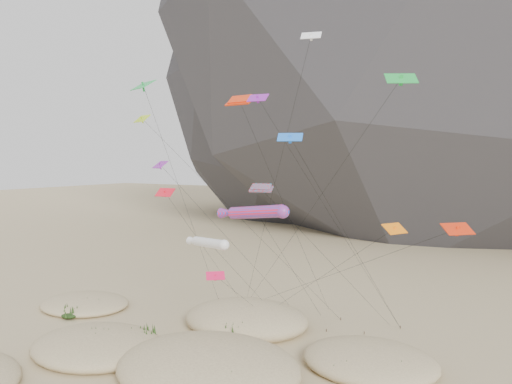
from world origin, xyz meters
TOP-DOWN VIEW (x-y plane):
  - dunes at (-1.69, 3.49)m, footprint 52.64×40.39m
  - dune_grass at (0.41, 2.09)m, footprint 41.31×30.21m
  - kite_stakes at (1.48, 23.47)m, footprint 22.88×4.98m
  - rainbow_tube_kite at (1.35, 12.60)m, footprint 8.45×14.03m
  - white_tube_kite at (-1.13, 8.66)m, footprint 6.59×16.68m
  - orange_parafoil at (-1.57, 15.00)m, footprint 6.09×13.61m
  - multi_parafoil at (2.55, 12.23)m, footprint 9.44×14.49m
  - delta_kites at (2.36, 11.47)m, footprint 34.56×20.06m

SIDE VIEW (x-z plane):
  - kite_stakes at x=1.48m, z-range 0.00..0.30m
  - dunes at x=-1.69m, z-range -1.22..2.62m
  - dune_grass at x=0.41m, z-range 0.09..1.59m
  - white_tube_kite at x=-1.13m, z-range 4.93..16.20m
  - rainbow_tube_kite at x=1.35m, z-range 6.07..20.10m
  - multi_parafoil at x=2.55m, z-range 7.28..23.10m
  - delta_kites at x=2.36m, z-range 4.25..33.51m
  - orange_parafoil at x=-1.57m, z-range 11.42..35.80m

